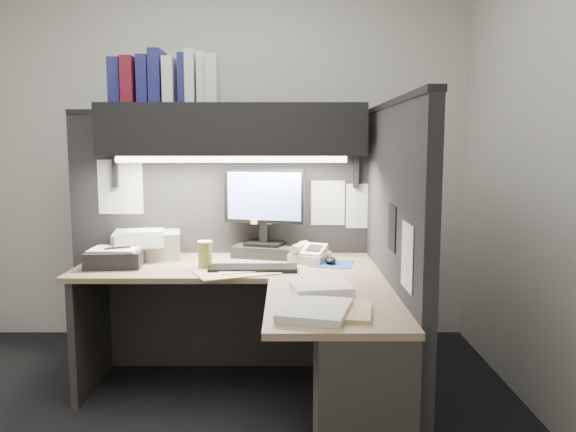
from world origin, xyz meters
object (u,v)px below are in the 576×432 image
object	(u,v)px
overhead_shelf	(233,130)
keyboard	(253,268)
desk	(283,347)
monitor	(264,222)
telephone	(310,255)
coffee_cup	(205,256)
printer	(147,244)
notebook_stack	(115,258)

from	to	relation	value
overhead_shelf	keyboard	xyz separation A→B (m)	(0.13, -0.35, -0.76)
desk	overhead_shelf	world-z (taller)	overhead_shelf
monitor	telephone	xyz separation A→B (m)	(0.27, -0.14, -0.17)
coffee_cup	desk	bearing A→B (deg)	-45.76
coffee_cup	monitor	bearing A→B (deg)	46.80
overhead_shelf	keyboard	bearing A→B (deg)	-69.03
monitor	keyboard	world-z (taller)	monitor
printer	notebook_stack	bearing A→B (deg)	-125.05
monitor	notebook_stack	size ratio (longest dim) A/B	1.78
monitor	coffee_cup	size ratio (longest dim) A/B	3.71
desk	printer	size ratio (longest dim) A/B	4.32
desk	monitor	distance (m)	0.94
overhead_shelf	monitor	xyz separation A→B (m)	(0.18, 0.03, -0.56)
desk	printer	world-z (taller)	printer
desk	notebook_stack	xyz separation A→B (m)	(-0.96, 0.52, 0.33)
desk	telephone	bearing A→B (deg)	76.76
coffee_cup	printer	size ratio (longest dim) A/B	0.37
desk	keyboard	xyz separation A→B (m)	(-0.17, 0.40, 0.30)
desk	notebook_stack	distance (m)	1.14
coffee_cup	printer	world-z (taller)	printer
overhead_shelf	monitor	distance (m)	0.58
monitor	coffee_cup	xyz separation A→B (m)	(-0.31, -0.33, -0.14)
telephone	desk	bearing A→B (deg)	-80.34
monitor	telephone	distance (m)	0.35
keyboard	telephone	bearing A→B (deg)	36.16
overhead_shelf	monitor	world-z (taller)	overhead_shelf
telephone	notebook_stack	xyz separation A→B (m)	(-1.11, -0.12, 0.00)
keyboard	coffee_cup	xyz separation A→B (m)	(-0.27, 0.04, 0.06)
notebook_stack	keyboard	bearing A→B (deg)	-8.15
printer	monitor	bearing A→B (deg)	-11.12
overhead_shelf	monitor	size ratio (longest dim) A/B	2.87
monitor	printer	size ratio (longest dim) A/B	1.37
telephone	keyboard	bearing A→B (deg)	-120.42
printer	notebook_stack	distance (m)	0.29
overhead_shelf	notebook_stack	size ratio (longest dim) A/B	5.10
desk	telephone	distance (m)	0.74
overhead_shelf	telephone	size ratio (longest dim) A/B	7.45
telephone	overhead_shelf	bearing A→B (deg)	-170.93
monitor	desk	bearing A→B (deg)	-66.91
keyboard	notebook_stack	bearing A→B (deg)	171.32
overhead_shelf	notebook_stack	bearing A→B (deg)	-160.28
printer	coffee_cup	bearing A→B (deg)	-50.92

